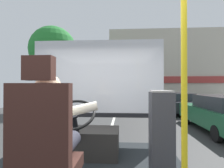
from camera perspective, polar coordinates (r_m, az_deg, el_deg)
ground at (r=10.71m, az=1.02°, el=-9.96°), size 18.00×44.00×0.06m
driver_seat at (r=1.60m, az=-20.88°, el=-19.82°), size 0.48×0.48×1.29m
bus_driver at (r=1.66m, az=-19.13°, el=-13.60°), size 0.77×0.63×0.74m
steering_console at (r=2.87m, az=-9.51°, el=-17.61°), size 1.10×1.06×0.88m
handrail_pole at (r=1.40m, az=22.23°, el=1.64°), size 0.04×0.04×2.24m
fare_box at (r=2.22m, az=15.61°, el=-15.24°), size 0.26×0.27×1.01m
windshield_panel at (r=3.41m, az=-4.65°, el=-0.95°), size 2.50×0.08×1.48m
street_tree at (r=13.23m, az=-18.49°, el=10.35°), size 3.21×3.21×5.86m
shop_building at (r=19.42m, az=20.13°, el=4.73°), size 13.61×4.30×7.02m
parked_car_green at (r=7.85m, az=32.27°, el=-7.98°), size 1.91×4.17×1.35m
parked_car_black at (r=12.30m, az=19.85°, el=-5.51°), size 1.89×4.48×1.27m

